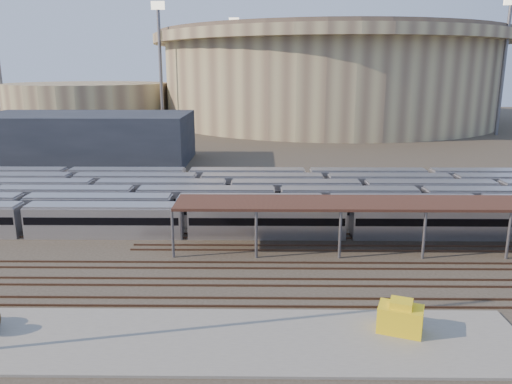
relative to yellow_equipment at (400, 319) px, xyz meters
name	(u,v)px	position (x,y,z in m)	size (l,w,h in m)	color
ground	(250,262)	(-11.31, 13.81, -1.19)	(420.00, 420.00, 0.00)	#383026
apron	(176,339)	(-16.31, -1.19, -1.09)	(50.00, 9.00, 0.20)	gray
subway_trains	(232,198)	(-14.24, 32.31, 0.61)	(129.91, 23.90, 3.60)	silver
inspection_shed	(459,205)	(10.69, 17.81, 3.80)	(60.30, 6.00, 5.30)	slate
empty_tracks	(249,282)	(-11.31, 8.81, -1.10)	(170.00, 9.62, 0.18)	#4C3323
stadium	(327,75)	(13.69, 153.81, 15.28)	(124.00, 124.00, 32.50)	tan
secondary_arena	(89,103)	(-71.31, 143.81, 5.81)	(56.00, 56.00, 14.00)	tan
service_building	(87,138)	(-46.31, 68.81, 3.81)	(42.00, 20.00, 10.00)	#1E232D
floodlight_0	(160,63)	(-41.31, 123.81, 19.46)	(4.00, 1.00, 38.40)	slate
floodlight_2	(504,62)	(58.69, 113.81, 19.46)	(4.00, 1.00, 38.40)	slate
floodlight_3	(234,64)	(-21.31, 173.81, 19.46)	(4.00, 1.00, 38.40)	slate
yellow_equipment	(400,319)	(0.00, 0.00, 0.00)	(3.16, 1.98, 1.98)	yellow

